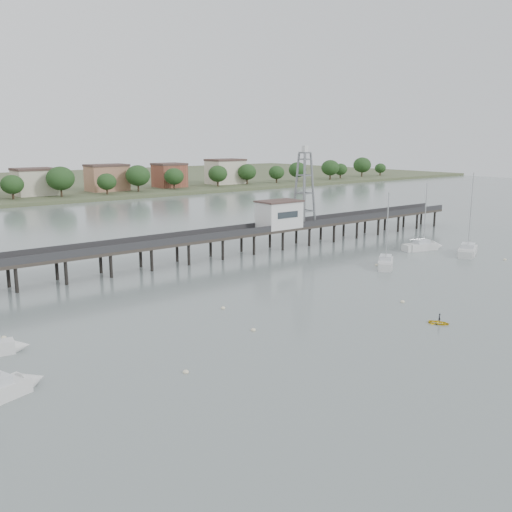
{
  "coord_description": "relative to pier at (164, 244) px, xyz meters",
  "views": [
    {
      "loc": [
        -45.77,
        -21.99,
        21.01
      ],
      "look_at": [
        5.06,
        42.0,
        4.0
      ],
      "focal_mm": 40.0,
      "sensor_mm": 36.0,
      "label": 1
    }
  ],
  "objects": [
    {
      "name": "sailboat_a",
      "position": [
        -34.62,
        -34.79,
        -3.15
      ],
      "size": [
        7.85,
        4.47,
        12.54
      ],
      "rotation": [
        0.0,
        0.0,
        0.32
      ],
      "color": "silver",
      "rests_on": "ground"
    },
    {
      "name": "pier_building",
      "position": [
        25.0,
        0.0,
        2.87
      ],
      "size": [
        8.4,
        5.4,
        5.3
      ],
      "color": "silver",
      "rests_on": "ground"
    },
    {
      "name": "sailboat_c",
      "position": [
        29.08,
        -22.68,
        -3.15
      ],
      "size": [
        7.63,
        6.54,
        12.98
      ],
      "rotation": [
        0.0,
        0.0,
        0.65
      ],
      "color": "silver",
      "rests_on": "ground"
    },
    {
      "name": "dinghy_occupant",
      "position": [
        9.66,
        -46.1,
        -3.79
      ],
      "size": [
        0.59,
        1.06,
        0.24
      ],
      "primitive_type": "imported",
      "rotation": [
        0.0,
        0.0,
        3.38
      ],
      "color": "black",
      "rests_on": "ground"
    },
    {
      "name": "mooring_buoys",
      "position": [
        3.46,
        -30.39,
        -3.71
      ],
      "size": [
        80.55,
        20.47,
        0.39
      ],
      "color": "beige",
      "rests_on": "ground"
    },
    {
      "name": "yellow_dinghy",
      "position": [
        9.66,
        -46.1,
        -3.79
      ],
      "size": [
        1.72,
        1.17,
        2.35
      ],
      "primitive_type": "imported",
      "rotation": [
        0.0,
        0.0,
        0.45
      ],
      "color": "yellow",
      "rests_on": "ground"
    },
    {
      "name": "pier",
      "position": [
        0.0,
        0.0,
        0.0
      ],
      "size": [
        150.0,
        5.0,
        5.5
      ],
      "color": "#2D2823",
      "rests_on": "ground"
    },
    {
      "name": "lattice_tower",
      "position": [
        31.5,
        0.0,
        7.31
      ],
      "size": [
        3.2,
        3.2,
        15.5
      ],
      "color": "slate",
      "rests_on": "ground"
    },
    {
      "name": "sailboat_e",
      "position": [
        46.44,
        -18.55,
        -3.15
      ],
      "size": [
        8.51,
        4.39,
        13.51
      ],
      "rotation": [
        0.0,
        0.0,
        -0.26
      ],
      "color": "silver",
      "rests_on": "ground"
    },
    {
      "name": "sailboat_d",
      "position": [
        49.83,
        -25.21,
        -3.16
      ],
      "size": [
        9.91,
        6.8,
        15.81
      ],
      "rotation": [
        0.0,
        0.0,
        0.46
      ],
      "color": "silver",
      "rests_on": "ground"
    }
  ]
}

